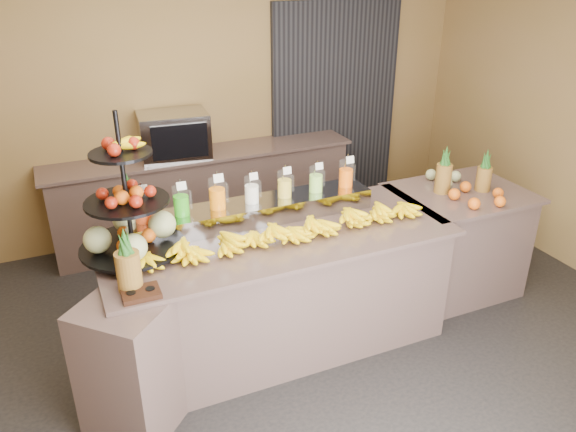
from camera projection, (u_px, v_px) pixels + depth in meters
ground at (295, 364)px, 4.12m from camera, size 6.00×6.00×0.00m
room_envelope at (275, 84)px, 4.03m from camera, size 6.04×5.02×2.82m
buffet_counter at (267, 296)px, 4.09m from camera, size 2.75×1.25×0.93m
right_counter at (454, 241)px, 4.87m from camera, size 1.08×0.88×0.93m
back_ledge at (205, 195)px, 5.78m from camera, size 3.10×0.55×0.93m
pitcher_tray at (252, 212)px, 4.13m from camera, size 1.85×0.30×0.15m
juice_pitcher_orange_a at (143, 208)px, 3.77m from camera, size 0.12×0.13×0.29m
juice_pitcher_green at (181, 203)px, 3.87m from camera, size 0.11×0.12×0.27m
juice_pitcher_orange_b at (217, 196)px, 3.96m from camera, size 0.12×0.12×0.29m
juice_pitcher_milk at (252, 191)px, 4.06m from camera, size 0.11×0.11×0.26m
juice_pitcher_lemon at (285, 186)px, 4.16m from camera, size 0.11×0.11×0.26m
juice_pitcher_lime at (316, 181)px, 4.25m from camera, size 0.11×0.11×0.26m
juice_pitcher_orange_c at (346, 175)px, 4.35m from camera, size 0.11×0.12×0.27m
banana_heap at (288, 227)px, 3.90m from camera, size 2.16×0.20×0.18m
fruit_stand at (137, 219)px, 3.63m from camera, size 0.76×0.76×0.96m
condiment_caddy at (141, 293)px, 3.25m from camera, size 0.22×0.17×0.03m
pineapple_left_a at (128, 267)px, 3.26m from camera, size 0.15×0.15×0.41m
pineapple_left_b at (131, 210)px, 3.94m from camera, size 0.15×0.15×0.44m
right_fruit_pile at (469, 187)px, 4.55m from camera, size 0.46×0.44×0.24m
oven_warmer at (174, 135)px, 5.39m from camera, size 0.69×0.51×0.43m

